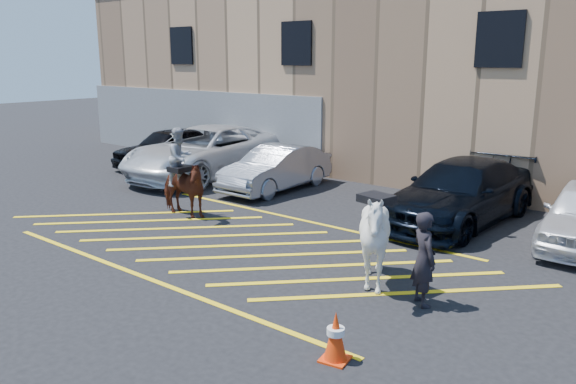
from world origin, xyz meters
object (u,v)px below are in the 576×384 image
Objects in this scene: car_black_suv at (169,147)px; handler at (424,259)px; mounted_bay at (181,181)px; saddled_white at (375,238)px; car_white_pickup at (206,152)px; car_silver_sedan at (276,168)px; car_blue_suv at (460,192)px; traffic_cone at (336,336)px.

handler is at bearing -19.42° from car_black_suv.
mounted_bay reaches higher than car_black_suv.
saddled_white is (12.17, -5.37, 0.19)m from car_black_suv.
car_black_suv is 2.57m from car_white_pickup.
car_black_suv is at bearing 15.84° from handler.
car_silver_sedan is (5.77, -0.46, -0.06)m from car_black_suv.
handler is (1.44, -5.15, 0.03)m from car_blue_suv.
car_white_pickup is at bearing -6.70° from car_black_suv.
mounted_bay is 1.18× the size of saddled_white.
mounted_bay is at bearing 29.79° from handler.
saddled_white reaches higher than car_silver_sedan.
traffic_cone is at bearing -26.11° from mounted_bay.
car_white_pickup reaches higher than car_black_suv.
handler is 0.70× the size of mounted_bay.
car_blue_suv is 7.43× the size of traffic_cone.
mounted_bay is 3.23× the size of traffic_cone.
car_white_pickup is 8.79× the size of traffic_cone.
car_black_suv is 14.29m from handler.
handler is 0.82× the size of saddled_white.
car_white_pickup is at bearing 144.53° from traffic_cone.
mounted_bay is (-6.01, -4.02, 0.17)m from car_blue_suv.
mounted_bay reaches higher than saddled_white.
car_white_pickup is 2.72× the size of mounted_bay.
car_black_suv is 6.07× the size of traffic_cone.
handler is at bearing -8.65° from mounted_bay.
car_white_pickup is 1.18× the size of car_blue_suv.
car_black_suv is 0.69× the size of car_white_pickup.
traffic_cone is (0.89, -2.57, -0.58)m from saddled_white.
car_white_pickup is 3.20× the size of saddled_white.
car_blue_suv is 7.23m from mounted_bay.
handler is at bearing -29.05° from car_white_pickup.
car_blue_suv is (9.22, 0.10, -0.10)m from car_white_pickup.
car_blue_suv is 3.31× the size of handler.
car_black_suv is at bearing 166.43° from car_white_pickup.
car_black_suv is 7.22m from mounted_bay.
saddled_white is at bearing -80.58° from car_blue_suv.
car_blue_suv is 2.30× the size of mounted_bay.
traffic_cone is at bearing -28.13° from car_black_suv.
car_blue_suv is 5.35m from handler.
car_white_pickup reaches higher than handler.
traffic_cone is at bearing -70.92° from saddled_white.
car_blue_suv is at bearing -35.99° from handler.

